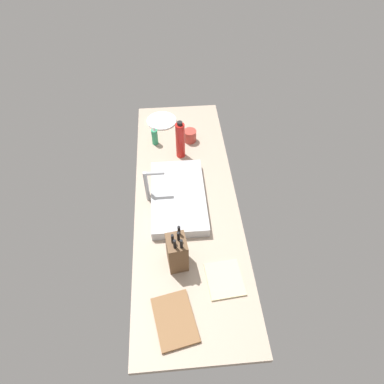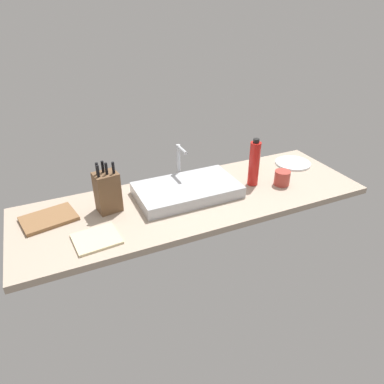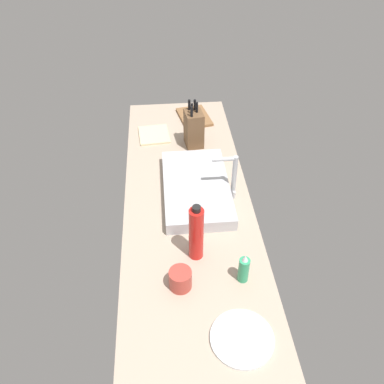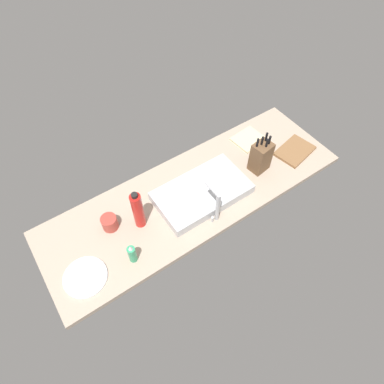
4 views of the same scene
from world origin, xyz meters
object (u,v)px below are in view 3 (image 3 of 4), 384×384
at_px(sink_basin, 196,188).
at_px(knife_block, 194,129).
at_px(dish_towel, 154,135).
at_px(faucet, 232,173).
at_px(dinner_plate, 242,338).
at_px(soap_bottle, 244,269).
at_px(cutting_board, 194,117).
at_px(water_bottle, 196,233).
at_px(coffee_mug, 180,279).

distance_m(sink_basin, knife_block, 0.43).
relative_size(sink_basin, dish_towel, 2.78).
bearing_deg(faucet, dinner_plate, -6.14).
bearing_deg(soap_bottle, cutting_board, -176.50).
height_order(faucet, dish_towel, faucet).
xyz_separation_m(sink_basin, cutting_board, (-0.72, 0.06, -0.02)).
distance_m(knife_block, dinner_plate, 1.23).
height_order(cutting_board, dish_towel, cutting_board).
distance_m(faucet, cutting_board, 0.76).
xyz_separation_m(soap_bottle, water_bottle, (-0.14, -0.17, 0.07)).
bearing_deg(dish_towel, knife_block, 63.63).
bearing_deg(dish_towel, water_bottle, 9.87).
distance_m(dinner_plate, dish_towel, 1.37).
relative_size(faucet, dinner_plate, 1.00).
relative_size(knife_block, dish_towel, 1.34).
bearing_deg(coffee_mug, cutting_board, 172.30).
relative_size(sink_basin, dinner_plate, 2.46).
distance_m(cutting_board, coffee_mug, 1.29).
height_order(water_bottle, dish_towel, water_bottle).
distance_m(faucet, soap_bottle, 0.52).
xyz_separation_m(water_bottle, coffee_mug, (0.15, -0.08, -0.09)).
distance_m(knife_block, water_bottle, 0.83).
xyz_separation_m(faucet, knife_block, (-0.45, -0.14, -0.03)).
bearing_deg(cutting_board, soap_bottle, 3.50).
relative_size(dinner_plate, coffee_mug, 2.52).
xyz_separation_m(knife_block, dish_towel, (-0.11, -0.23, -0.10)).
relative_size(knife_block, soap_bottle, 1.87).
distance_m(faucet, water_bottle, 0.43).
xyz_separation_m(cutting_board, soap_bottle, (1.26, 0.08, 0.05)).
bearing_deg(knife_block, sink_basin, -11.49).
xyz_separation_m(knife_block, dinner_plate, (1.22, 0.06, -0.10)).
distance_m(water_bottle, dish_towel, 0.96).
xyz_separation_m(faucet, cutting_board, (-0.75, -0.11, -0.12)).
height_order(sink_basin, knife_block, knife_block).
bearing_deg(cutting_board, knife_block, -5.83).
bearing_deg(soap_bottle, dish_towel, -162.66).
bearing_deg(dinner_plate, knife_block, -177.27).
bearing_deg(sink_basin, dish_towel, -159.42).
distance_m(water_bottle, coffee_mug, 0.19).
distance_m(sink_basin, cutting_board, 0.73).
bearing_deg(dinner_plate, soap_bottle, 169.03).
relative_size(water_bottle, dinner_plate, 1.24).
bearing_deg(dish_towel, sink_basin, 20.58).
relative_size(knife_block, dinner_plate, 1.19).
height_order(faucet, cutting_board, faucet).
xyz_separation_m(knife_block, soap_bottle, (0.97, 0.11, -0.05)).
relative_size(soap_bottle, water_bottle, 0.51).
bearing_deg(dish_towel, soap_bottle, 17.34).
height_order(faucet, water_bottle, water_bottle).
height_order(soap_bottle, dish_towel, soap_bottle).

